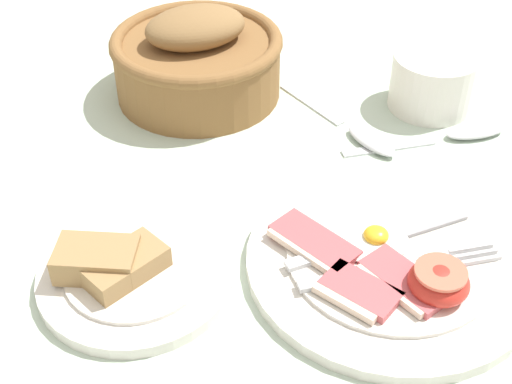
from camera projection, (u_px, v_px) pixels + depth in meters
The scene contains 7 objects.
ground_plane at pixel (338, 292), 0.62m from camera, with size 3.00×3.00×0.00m, color #B7CCB7.
breakfast_plate at pixel (390, 262), 0.64m from camera, with size 0.26×0.26×0.04m.
bread_plate at pixel (130, 272), 0.63m from camera, with size 0.17×0.17×0.04m.
sugar_cup at pixel (433, 80), 0.84m from camera, with size 0.10×0.10×0.07m.
bread_basket at pixel (197, 59), 0.85m from camera, with size 0.20×0.20×0.11m.
teaspoon_by_saucer at pixel (453, 135), 0.80m from camera, with size 0.19×0.05×0.01m.
teaspoon_near_cup at pixel (355, 130), 0.81m from camera, with size 0.12×0.17×0.01m.
Camera 1 is at (-0.11, -0.42, 0.46)m, focal length 50.00 mm.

